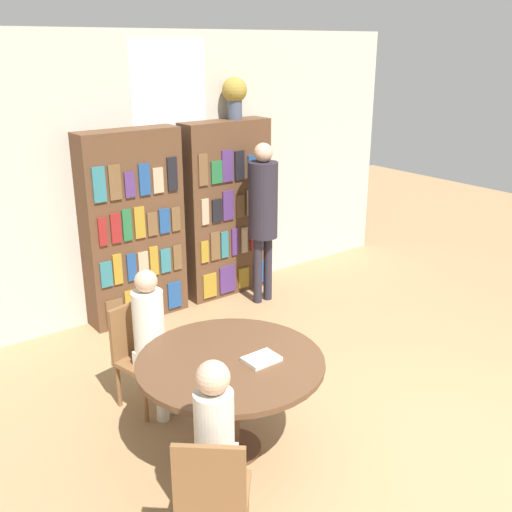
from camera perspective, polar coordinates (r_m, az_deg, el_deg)
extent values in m
plane|color=#9E7A51|center=(4.73, 18.27, -18.73)|extent=(16.00, 16.00, 0.00)
cube|color=beige|center=(6.77, -8.05, 7.86)|extent=(6.40, 0.06, 3.00)
cube|color=white|center=(6.62, -8.26, 15.03)|extent=(0.90, 0.01, 1.10)
cube|color=brown|center=(6.46, -11.62, 2.70)|extent=(1.07, 0.32, 2.05)
cube|color=brown|center=(6.46, -13.31, -5.24)|extent=(0.18, 0.02, 0.28)
cube|color=olive|center=(6.54, -11.48, -4.52)|extent=(0.22, 0.02, 0.34)
cube|color=#236638|center=(6.65, -9.54, -4.34)|extent=(0.16, 0.02, 0.26)
cube|color=navy|center=(6.74, -7.77, -3.69)|extent=(0.16, 0.02, 0.30)
cube|color=#2D707A|center=(6.27, -14.07, -1.72)|extent=(0.12, 0.02, 0.27)
cube|color=olive|center=(6.31, -13.04, -1.23)|extent=(0.10, 0.02, 0.32)
cube|color=navy|center=(6.37, -11.77, -1.06)|extent=(0.10, 0.02, 0.30)
cube|color=tan|center=(6.43, -10.68, -0.84)|extent=(0.11, 0.02, 0.29)
cube|color=olive|center=(6.48, -9.71, -0.47)|extent=(0.10, 0.02, 0.32)
cube|color=#2D707A|center=(6.55, -8.62, -0.44)|extent=(0.12, 0.02, 0.26)
cube|color=brown|center=(6.61, -7.51, -0.12)|extent=(0.10, 0.02, 0.28)
cube|color=maroon|center=(6.13, -14.42, 2.25)|extent=(0.08, 0.02, 0.29)
cube|color=maroon|center=(6.18, -13.21, 2.58)|extent=(0.11, 0.02, 0.31)
cube|color=#236638|center=(6.22, -12.19, 2.89)|extent=(0.10, 0.02, 0.33)
cube|color=olive|center=(6.28, -11.03, 3.14)|extent=(0.11, 0.02, 0.33)
cube|color=brown|center=(6.35, -9.86, 3.00)|extent=(0.11, 0.02, 0.25)
cube|color=navy|center=(6.42, -8.72, 3.32)|extent=(0.12, 0.02, 0.26)
cube|color=brown|center=(6.48, -7.65, 3.50)|extent=(0.10, 0.02, 0.26)
cube|color=#2D707A|center=(6.01, -14.72, 6.58)|extent=(0.13, 0.02, 0.35)
cube|color=brown|center=(6.07, -13.30, 6.83)|extent=(0.13, 0.02, 0.35)
cube|color=#4C2D6B|center=(6.15, -11.94, 6.65)|extent=(0.11, 0.02, 0.26)
cube|color=navy|center=(6.21, -10.58, 7.17)|extent=(0.12, 0.02, 0.32)
cube|color=tan|center=(6.29, -9.32, 7.12)|extent=(0.12, 0.02, 0.26)
cube|color=black|center=(6.36, -7.99, 7.74)|extent=(0.11, 0.02, 0.35)
cube|color=brown|center=(7.03, -2.86, 4.47)|extent=(1.07, 0.32, 2.05)
cube|color=olive|center=(6.97, -4.43, -2.83)|extent=(0.18, 0.02, 0.29)
cube|color=#4C2D6B|center=(7.09, -2.74, -2.22)|extent=(0.21, 0.02, 0.33)
cube|color=olive|center=(7.23, -1.18, -2.07)|extent=(0.14, 0.02, 0.25)
cube|color=navy|center=(7.37, 0.38, -1.54)|extent=(0.18, 0.02, 0.28)
cube|color=olive|center=(6.79, -4.92, 0.39)|extent=(0.10, 0.02, 0.25)
cube|color=brown|center=(6.85, -3.91, 0.94)|extent=(0.12, 0.02, 0.33)
cube|color=#2D707A|center=(6.92, -3.02, 1.08)|extent=(0.10, 0.02, 0.31)
cube|color=#4C2D6B|center=(7.00, -2.03, 1.36)|extent=(0.09, 0.02, 0.32)
cube|color=tan|center=(7.08, -1.12, 1.53)|extent=(0.08, 0.02, 0.31)
cube|color=maroon|center=(7.16, -0.22, 1.62)|extent=(0.09, 0.02, 0.28)
cube|color=black|center=(7.24, 0.71, 2.06)|extent=(0.12, 0.02, 0.34)
cube|color=tan|center=(6.66, -4.88, 4.21)|extent=(0.09, 0.02, 0.29)
cube|color=black|center=(6.75, -3.75, 4.32)|extent=(0.13, 0.02, 0.26)
cube|color=#4C2D6B|center=(6.82, -2.67, 4.83)|extent=(0.15, 0.02, 0.34)
cube|color=brown|center=(6.92, -1.52, 4.76)|extent=(0.11, 0.02, 0.27)
cube|color=tan|center=(7.01, -0.44, 5.14)|extent=(0.13, 0.02, 0.31)
cube|color=#4C2D6B|center=(7.11, 0.61, 5.28)|extent=(0.10, 0.02, 0.29)
cube|color=brown|center=(6.55, -5.07, 8.17)|extent=(0.11, 0.02, 0.34)
cube|color=#236638|center=(6.65, -3.78, 7.96)|extent=(0.14, 0.02, 0.25)
cube|color=#4C2D6B|center=(6.72, -2.74, 8.55)|extent=(0.15, 0.02, 0.35)
cube|color=black|center=(6.82, -1.59, 8.62)|extent=(0.13, 0.02, 0.33)
cube|color=navy|center=(6.92, -0.43, 8.50)|extent=(0.10, 0.02, 0.25)
cube|color=#236638|center=(7.01, 0.66, 8.98)|extent=(0.12, 0.02, 0.34)
cylinder|color=#475166|center=(6.90, -2.03, 13.74)|extent=(0.16, 0.16, 0.21)
sphere|color=olive|center=(6.88, -2.06, 15.53)|extent=(0.28, 0.28, 0.28)
cylinder|color=brown|center=(4.69, -2.32, -17.76)|extent=(0.44, 0.44, 0.03)
cylinder|color=brown|center=(4.48, -2.39, -14.11)|extent=(0.12, 0.12, 0.69)
cylinder|color=brown|center=(4.29, -2.46, -10.06)|extent=(1.34, 1.34, 0.04)
cube|color=brown|center=(3.73, -3.97, -21.69)|extent=(0.56, 0.56, 0.04)
cube|color=brown|center=(3.44, -4.49, -20.60)|extent=(0.33, 0.29, 0.45)
cylinder|color=brown|center=(4.02, -6.15, -22.17)|extent=(0.04, 0.04, 0.38)
cylinder|color=brown|center=(3.98, -0.93, -22.49)|extent=(0.04, 0.04, 0.38)
cube|color=brown|center=(5.05, -10.38, -9.90)|extent=(0.48, 0.48, 0.04)
cube|color=brown|center=(5.06, -11.89, -6.79)|extent=(0.40, 0.12, 0.45)
cylinder|color=brown|center=(5.14, -7.51, -11.89)|extent=(0.04, 0.04, 0.38)
cylinder|color=brown|center=(4.95, -10.45, -13.39)|extent=(0.04, 0.04, 0.38)
cylinder|color=brown|center=(5.36, -10.04, -10.59)|extent=(0.04, 0.04, 0.38)
cylinder|color=brown|center=(5.18, -12.94, -11.95)|extent=(0.04, 0.04, 0.38)
cube|color=silver|center=(4.91, -9.37, -9.64)|extent=(0.31, 0.37, 0.12)
cylinder|color=silver|center=(4.83, -10.20, -6.11)|extent=(0.25, 0.25, 0.50)
sphere|color=tan|center=(4.69, -10.45, -2.36)|extent=(0.18, 0.18, 0.18)
cylinder|color=silver|center=(5.02, -7.73, -12.47)|extent=(0.10, 0.10, 0.42)
cylinder|color=silver|center=(4.94, -8.92, -13.09)|extent=(0.10, 0.10, 0.42)
cube|color=beige|center=(3.79, -3.71, -19.39)|extent=(0.38, 0.39, 0.12)
cylinder|color=beige|center=(3.54, -4.00, -16.30)|extent=(0.23, 0.23, 0.50)
sphere|color=tan|center=(3.34, -4.14, -11.47)|extent=(0.20, 0.20, 0.20)
cylinder|color=beige|center=(4.05, -4.36, -21.31)|extent=(0.10, 0.10, 0.42)
cylinder|color=beige|center=(4.04, -2.46, -21.42)|extent=(0.10, 0.10, 0.42)
cylinder|color=#28232D|center=(6.88, 0.16, -1.39)|extent=(0.10, 0.10, 0.79)
cylinder|color=#28232D|center=(6.96, 1.13, -1.12)|extent=(0.10, 0.10, 0.79)
cylinder|color=#28232D|center=(6.67, 0.68, 5.34)|extent=(0.33, 0.33, 0.85)
sphere|color=tan|center=(6.56, 0.69, 9.84)|extent=(0.21, 0.21, 0.21)
cylinder|color=#28232D|center=(6.90, -0.13, 7.65)|extent=(0.07, 0.30, 0.07)
cube|color=silver|center=(4.25, 0.52, -9.80)|extent=(0.24, 0.18, 0.03)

